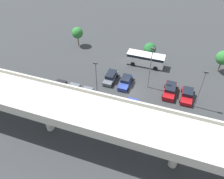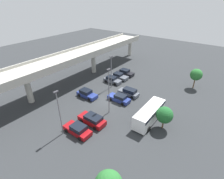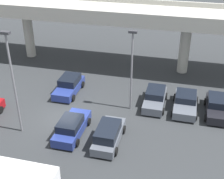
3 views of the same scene
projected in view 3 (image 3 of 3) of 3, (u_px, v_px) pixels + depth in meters
name	position (u px, v px, depth m)	size (l,w,h in m)	color
ground_plane	(65.00, 120.00, 26.82)	(119.00, 119.00, 0.00)	#2D3033
highway_overpass	(102.00, 14.00, 34.23)	(56.66, 6.31, 7.07)	#ADAAA0
parked_car_2	(69.00, 86.00, 30.64)	(2.09, 4.48, 1.60)	navy
parked_car_3	(72.00, 127.00, 24.72)	(2.02, 4.60, 1.53)	navy
parked_car_4	(109.00, 134.00, 23.77)	(1.97, 4.43, 1.59)	#515660
parked_car_5	(155.00, 98.00, 28.61)	(2.04, 4.36, 1.50)	#515660
parked_car_6	(185.00, 103.00, 27.95)	(2.22, 4.42, 1.48)	#515660
parked_car_7	(218.00, 107.00, 27.30)	(2.15, 4.38, 1.54)	black
lamp_post_near_aisle	(13.00, 77.00, 23.03)	(0.70, 0.35, 8.43)	slate
lamp_post_by_overpass	(132.00, 65.00, 26.24)	(0.70, 0.35, 7.36)	slate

